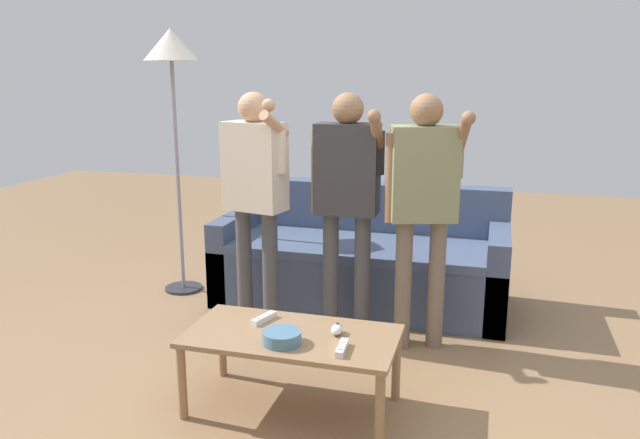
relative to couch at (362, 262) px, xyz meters
The scene contains 11 objects.
ground_plane 1.39m from the couch, 84.36° to the right, with size 12.00×12.00×0.00m, color #93704C.
couch is the anchor object (origin of this frame).
coffee_table 1.56m from the couch, 90.46° to the right, with size 1.02×0.52×0.40m.
snack_bowl 1.68m from the couch, 90.71° to the right, with size 0.18×0.18×0.06m, color teal.
game_remote_nunchuk 1.53m from the couch, 82.53° to the right, with size 0.06×0.09×0.05m.
floor_lamp 1.96m from the couch, behind, with size 0.39×0.39×1.92m.
player_left 1.09m from the couch, 128.40° to the right, with size 0.44×0.37×1.51m.
player_center 0.91m from the couch, 86.98° to the right, with size 0.45×0.32×1.51m.
player_right 1.07m from the couch, 53.95° to the right, with size 0.49×0.31×1.51m.
game_remote_wand_near 1.71m from the couch, 81.01° to the right, with size 0.05×0.16×0.03m.
game_remote_wand_far 1.47m from the couch, 97.66° to the right, with size 0.09×0.17×0.03m.
Camera 1 is at (0.74, -2.85, 1.63)m, focal length 34.96 mm.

